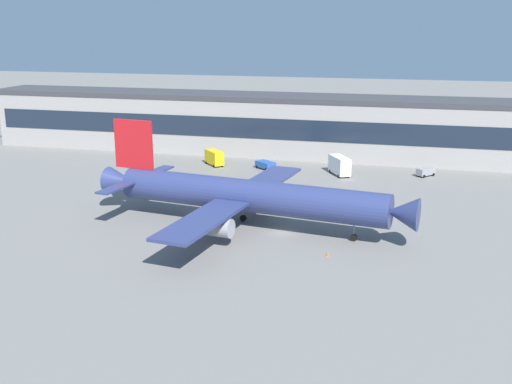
{
  "coord_description": "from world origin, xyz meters",
  "views": [
    {
      "loc": [
        19.45,
        -91.21,
        32.52
      ],
      "look_at": [
        -5.67,
        5.6,
        5.0
      ],
      "focal_mm": 42.7,
      "sensor_mm": 36.0,
      "label": 1
    }
  ],
  "objects": [
    {
      "name": "ground_plane",
      "position": [
        0.0,
        0.0,
        0.0
      ],
      "size": [
        600.0,
        600.0,
        0.0
      ],
      "primitive_type": "plane",
      "color": "slate"
    },
    {
      "name": "terminal_building",
      "position": [
        0.0,
        61.13,
        7.67
      ],
      "size": [
        186.93,
        15.4,
        15.3
      ],
      "color": "#9E9993",
      "rests_on": "ground_plane"
    },
    {
      "name": "airliner",
      "position": [
        -6.56,
        1.73,
        5.38
      ],
      "size": [
        55.24,
        47.34,
        16.69
      ],
      "color": "navy",
      "rests_on": "ground_plane"
    },
    {
      "name": "follow_me_car",
      "position": [
        22.93,
        45.55,
        1.09
      ],
      "size": [
        4.36,
        4.54,
        1.85
      ],
      "color": "gray",
      "rests_on": "ground_plane"
    },
    {
      "name": "pushback_tractor",
      "position": [
        -13.15,
        43.46,
        1.05
      ],
      "size": [
        5.38,
        5.01,
        1.75
      ],
      "color": "#2651A5",
      "rests_on": "ground_plane"
    },
    {
      "name": "catering_truck",
      "position": [
        4.28,
        41.95,
        2.29
      ],
      "size": [
        5.81,
        7.55,
        4.15
      ],
      "color": "white",
      "rests_on": "ground_plane"
    },
    {
      "name": "stair_truck",
      "position": [
        -25.95,
        44.14,
        1.98
      ],
      "size": [
        5.86,
        6.02,
        3.55
      ],
      "color": "yellow",
      "rests_on": "ground_plane"
    },
    {
      "name": "traffic_cone_0",
      "position": [
        8.7,
        -8.2,
        0.3
      ],
      "size": [
        0.48,
        0.48,
        0.6
      ],
      "primitive_type": "cone",
      "color": "#F2590C",
      "rests_on": "ground_plane"
    }
  ]
}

